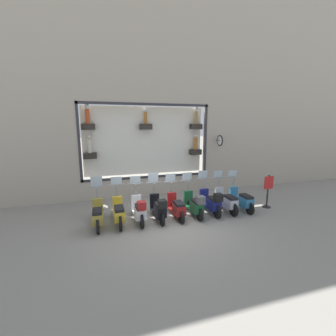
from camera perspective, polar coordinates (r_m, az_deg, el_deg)
name	(u,v)px	position (r m, az deg, el deg)	size (l,w,h in m)	color
ground_plane	(166,223)	(8.51, -0.42, -13.68)	(120.00, 120.00, 0.00)	gray
building_facade	(145,86)	(11.40, -5.75, 20.01)	(1.21, 36.00, 10.44)	#ADA08E
scooter_teal_0	(242,200)	(10.07, 18.27, -7.71)	(1.80, 0.61, 1.55)	black
scooter_silver_1	(227,201)	(9.69, 14.67, -8.15)	(1.81, 0.61, 1.57)	black
scooter_navy_2	(211,202)	(9.28, 10.95, -8.53)	(1.81, 0.61, 1.62)	black
scooter_green_3	(195,204)	(8.98, 6.78, -9.19)	(1.80, 0.60, 1.58)	black
scooter_red_4	(177,207)	(8.81, 2.19, -9.88)	(1.79, 0.60, 1.57)	black
scooter_black_5	(159,208)	(8.55, -2.40, -10.16)	(1.80, 0.60, 1.65)	black
scooter_white_6	(139,210)	(8.41, -7.30, -10.57)	(1.80, 0.60, 1.57)	black
scooter_yellow_7	(119,212)	(8.41, -12.36, -10.98)	(1.81, 0.60, 1.58)	black
scooter_olive_8	(98,215)	(8.41, -17.41, -11.31)	(1.80, 0.61, 1.65)	black
shop_sign_post	(268,190)	(10.65, 24.04, -5.22)	(0.36, 0.45, 1.44)	#232326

